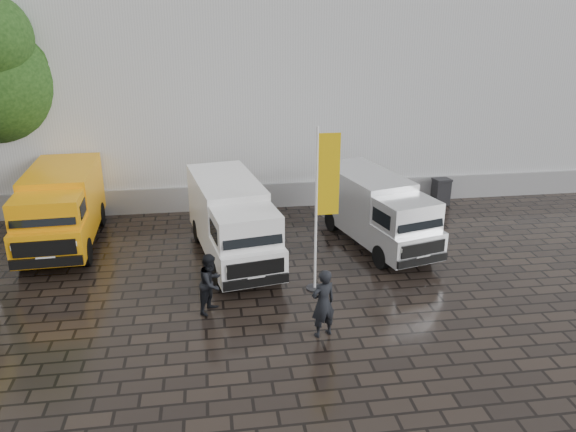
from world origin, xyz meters
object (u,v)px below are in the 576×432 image
object	(u,v)px
flagpole	(323,202)
wheelie_bin	(441,191)
van_yellow	(61,210)
van_white	(232,223)
person_front	(323,303)
van_silver	(376,212)
person_tent	(211,283)

from	to	relation	value
flagpole	wheelie_bin	distance (m)	9.37
wheelie_bin	van_yellow	bearing A→B (deg)	-174.29
wheelie_bin	flagpole	bearing A→B (deg)	-137.17
van_yellow	van_white	xyz separation A→B (m)	(5.63, -1.92, -0.02)
flagpole	person_front	size ratio (longest dim) A/B	2.65
van_yellow	van_silver	world-z (taller)	van_yellow
person_front	van_yellow	bearing A→B (deg)	-62.02
van_white	flagpole	size ratio (longest dim) A/B	1.20
van_yellow	van_white	world-z (taller)	van_yellow
van_silver	wheelie_bin	bearing A→B (deg)	28.32
van_yellow	person_tent	bearing A→B (deg)	-48.79
van_yellow	person_tent	distance (m)	7.12
flagpole	person_tent	size ratio (longest dim) A/B	2.88
van_white	flagpole	bearing A→B (deg)	-54.80
flagpole	wheelie_bin	xyz separation A→B (m)	(6.35, 6.56, -2.11)
person_front	wheelie_bin	bearing A→B (deg)	-147.42
person_front	person_tent	xyz separation A→B (m)	(-2.70, 1.60, -0.07)
van_white	van_silver	xyz separation A→B (m)	(4.87, 0.51, -0.07)
wheelie_bin	van_white	bearing A→B (deg)	-157.75
van_silver	wheelie_bin	xyz separation A→B (m)	(3.89, 3.64, -0.64)
van_silver	flagpole	xyz separation A→B (m)	(-2.46, -2.92, 1.48)
van_silver	flagpole	bearing A→B (deg)	-144.87
van_white	flagpole	xyz separation A→B (m)	(2.41, -2.41, 1.41)
flagpole	van_white	bearing A→B (deg)	134.99
van_white	person_front	world-z (taller)	van_white
person_front	person_tent	distance (m)	3.14
flagpole	person_tent	world-z (taller)	flagpole
flagpole	van_silver	bearing A→B (deg)	49.89
person_tent	van_silver	bearing A→B (deg)	-23.82
van_yellow	person_front	world-z (taller)	van_yellow
van_yellow	wheelie_bin	distance (m)	14.58
van_white	van_yellow	bearing A→B (deg)	151.38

